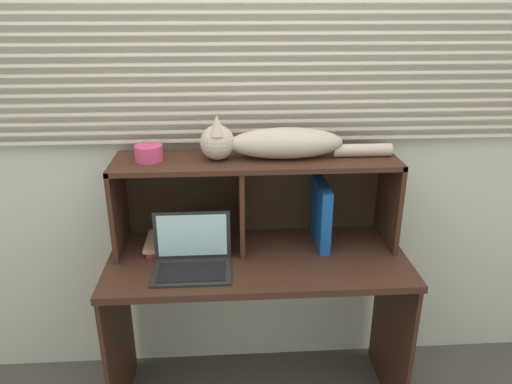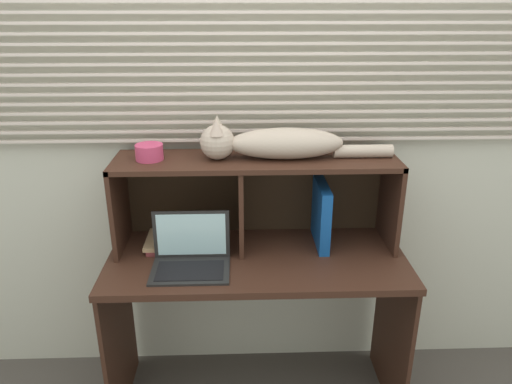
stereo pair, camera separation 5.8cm
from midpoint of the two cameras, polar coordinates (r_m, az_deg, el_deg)
The scene contains 8 objects.
back_panel_with_blinds at distance 2.25m, azimuth -1.08°, elevation 7.28°, with size 4.40×0.08×2.50m.
desk at distance 2.21m, azimuth -0.57°, elevation -11.30°, with size 1.29×0.57×0.78m.
hutch_shelf_unit at distance 2.14m, azimuth -1.04°, elevation 1.04°, with size 1.22×0.31×0.41m.
cat at distance 2.06m, azimuth 1.13°, elevation 5.81°, with size 0.82×0.16×0.18m.
laptop at distance 2.04m, azimuth -8.33°, elevation -7.60°, with size 0.32×0.22×0.22m.
binder_upright at distance 2.20m, azimuth 6.85°, elevation -2.50°, with size 0.05×0.27×0.29m, color #134B9D.
book_stack at distance 2.24m, azimuth -11.48°, elevation -5.90°, with size 0.16×0.21×0.04m.
small_basket at distance 2.09m, azimuth -13.25°, elevation 4.46°, with size 0.12×0.12×0.07m, color #CC416B.
Camera 1 is at (-0.13, -1.62, 1.82)m, focal length 34.10 mm.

